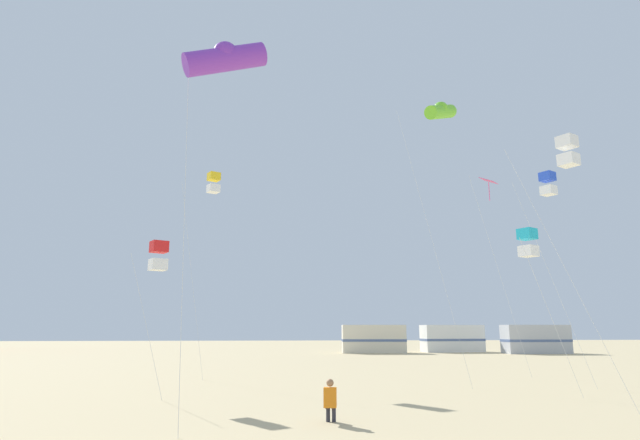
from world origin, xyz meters
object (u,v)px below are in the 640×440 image
kite_diamond_rainbow (489,189)px  rv_van_white (452,339)px  rv_van_cream (374,339)px  kite_flyer_standing (330,400)px  kite_box_blue (548,184)px  kite_box_white (568,151)px  kite_box_gold (214,183)px  kite_box_cyan (528,243)px  kite_tube_violet (225,58)px  rv_van_silver (536,339)px  kite_box_scarlet (159,256)px  kite_tube_lime (441,111)px

kite_diamond_rainbow → rv_van_white: (6.60, 27.20, -9.02)m
rv_van_cream → kite_flyer_standing: bearing=-98.5°
kite_flyer_standing → kite_box_blue: size_ratio=0.12×
kite_box_white → rv_van_white: (8.15, 37.92, -7.54)m
kite_box_gold → kite_box_cyan: size_ratio=1.72×
kite_box_cyan → kite_box_white: kite_box_white is taller
kite_tube_violet → rv_van_cream: (11.77, 39.94, -8.90)m
kite_flyer_standing → kite_diamond_rainbow: bearing=-118.4°
kite_diamond_rainbow → kite_box_white: (-1.55, -10.72, -1.48)m
kite_box_blue → rv_van_silver: size_ratio=1.55×
kite_tube_violet → kite_box_scarlet: kite_tube_violet is taller
kite_box_blue → kite_tube_violet: kite_tube_violet is taller
kite_box_blue → kite_box_white: 6.59m
kite_tube_violet → rv_van_silver: kite_tube_violet is taller
kite_box_blue → kite_flyer_standing: bearing=-142.6°
kite_tube_lime → kite_box_blue: bearing=-10.4°
kite_box_blue → rv_van_silver: (12.90, 27.99, -8.04)m
kite_box_cyan → kite_tube_lime: bearing=111.6°
kite_box_scarlet → kite_box_white: bearing=-11.3°
rv_van_cream → kite_tube_violet: bearing=-102.6°
kite_flyer_standing → kite_box_scarlet: bearing=-34.4°
kite_box_blue → kite_box_cyan: (-3.11, -3.63, -3.54)m
kite_flyer_standing → rv_van_silver: 44.41m
kite_diamond_rainbow → kite_tube_violet: size_ratio=1.01×
kite_diamond_rainbow → kite_box_blue: bearing=-78.2°
rv_van_cream → rv_van_white: bearing=12.5°
kite_tube_violet → kite_flyer_standing: bearing=8.3°
kite_diamond_rainbow → kite_tube_violet: bearing=-134.6°
kite_tube_violet → kite_box_white: bearing=15.2°
kite_box_scarlet → kite_tube_lime: bearing=16.9°
kite_tube_lime → kite_tube_violet: kite_tube_lime is taller
kite_box_gold → kite_tube_violet: size_ratio=1.01×
rv_van_white → rv_van_silver: same height
kite_box_blue → kite_box_scarlet: bearing=-170.4°
kite_tube_lime → kite_box_cyan: 9.00m
kite_flyer_standing → rv_van_white: size_ratio=0.18×
rv_van_cream → rv_van_white: (8.71, 1.33, 0.00)m
kite_diamond_rainbow → kite_tube_lime: bearing=-136.4°
kite_box_gold → rv_van_white: bearing=49.9°
kite_box_gold → rv_van_cream: bearing=61.6°
kite_diamond_rainbow → kite_box_cyan: bearing=-104.5°
kite_diamond_rainbow → rv_van_white: bearing=76.4°
kite_box_white → rv_van_silver: (15.42, 34.06, -7.54)m
kite_box_blue → rv_van_white: kite_box_blue is taller
rv_van_cream → rv_van_silver: bearing=-5.2°
kite_tube_lime → kite_tube_violet: (-9.94, -10.32, -3.15)m
kite_flyer_standing → kite_box_cyan: size_ratio=0.18×
kite_box_gold → kite_tube_violet: bearing=-82.3°
rv_van_white → kite_box_scarlet: bearing=-128.2°
kite_box_cyan → rv_van_cream: size_ratio=0.98×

